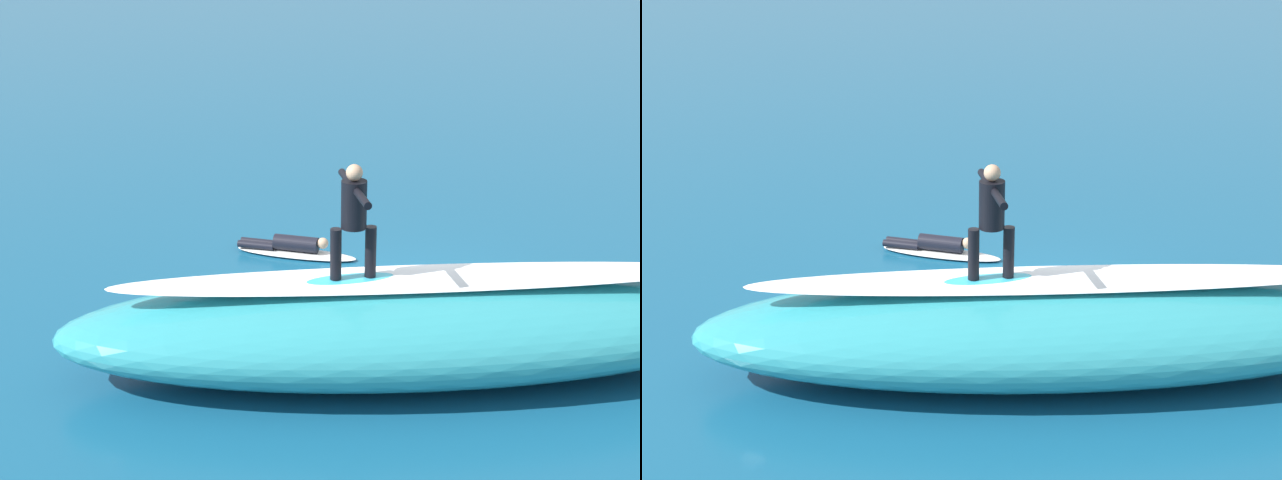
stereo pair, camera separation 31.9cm
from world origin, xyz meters
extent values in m
plane|color=#145175|center=(0.00, 0.00, 0.00)|extent=(120.00, 120.00, 0.00)
ellipsoid|color=teal|center=(0.12, 2.13, 0.67)|extent=(9.87, 2.86, 1.33)
ellipsoid|color=white|center=(0.12, 2.13, 1.37)|extent=(8.37, 1.09, 0.08)
ellipsoid|color=#33B2D1|center=(1.03, 2.11, 1.38)|extent=(1.90, 0.66, 0.09)
cylinder|color=black|center=(1.26, 2.13, 1.77)|extent=(0.15, 0.15, 0.70)
cylinder|color=black|center=(0.79, 2.09, 1.77)|extent=(0.15, 0.15, 0.70)
cylinder|color=black|center=(1.03, 2.11, 2.44)|extent=(0.36, 0.36, 0.64)
sphere|color=tan|center=(1.03, 2.11, 2.87)|extent=(0.22, 0.22, 0.22)
cylinder|color=black|center=(0.99, 2.56, 2.67)|extent=(0.15, 0.58, 0.10)
cylinder|color=black|center=(1.07, 1.66, 2.67)|extent=(0.15, 0.58, 0.10)
ellipsoid|color=silver|center=(1.46, -2.28, 0.04)|extent=(2.30, 1.31, 0.09)
cylinder|color=black|center=(1.46, -2.28, 0.24)|extent=(0.88, 0.57, 0.29)
sphere|color=tan|center=(0.99, -2.10, 0.29)|extent=(0.21, 0.21, 0.21)
cylinder|color=black|center=(2.20, -2.48, 0.15)|extent=(0.69, 0.37, 0.13)
cylinder|color=black|center=(2.13, -2.64, 0.15)|extent=(0.69, 0.37, 0.13)
ellipsoid|color=white|center=(3.31, 0.49, 0.05)|extent=(0.57, 0.68, 0.09)
camera|label=1|loc=(2.55, 12.78, 6.06)|focal=49.55mm
camera|label=2|loc=(2.23, 12.81, 6.06)|focal=49.55mm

